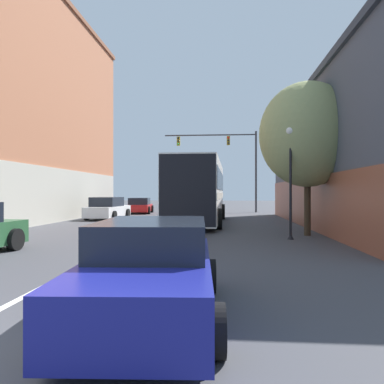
# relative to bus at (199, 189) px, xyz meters

# --- Properties ---
(lane_center_line) EXTENTS (0.14, 46.54, 0.01)m
(lane_center_line) POSITION_rel_bus_xyz_m (-1.91, -0.80, -1.94)
(lane_center_line) COLOR silver
(lane_center_line) RESTS_ON ground_plane
(building_left_brick) EXTENTS (7.04, 21.41, 13.93)m
(building_left_brick) POSITION_rel_bus_xyz_m (-11.77, 0.84, 5.13)
(building_left_brick) COLOR #A86647
(building_left_brick) RESTS_ON ground_plane
(building_right_storefront) EXTENTS (7.60, 21.48, 7.14)m
(building_right_storefront) POSITION_rel_bus_xyz_m (9.20, -1.35, 1.74)
(building_right_storefront) COLOR #4C515B
(building_right_storefront) RESTS_ON ground_plane
(bus) EXTENTS (3.02, 10.92, 3.47)m
(bus) POSITION_rel_bus_xyz_m (0.00, 0.00, 0.00)
(bus) COLOR silver
(bus) RESTS_ON ground_plane
(hatchback_foreground) EXTENTS (2.12, 4.25, 1.34)m
(hatchback_foreground) POSITION_rel_bus_xyz_m (0.41, -15.98, -1.31)
(hatchback_foreground) COLOR navy
(hatchback_foreground) RESTS_ON ground_plane
(parked_car_left_near) EXTENTS (2.30, 4.20, 1.31)m
(parked_car_left_near) POSITION_rel_bus_xyz_m (-5.69, 10.05, -1.32)
(parked_car_left_near) COLOR red
(parked_car_left_near) RESTS_ON ground_plane
(parked_car_left_far) EXTENTS (2.15, 4.70, 1.45)m
(parked_car_left_far) POSITION_rel_bus_xyz_m (-6.31, 3.23, -1.26)
(parked_car_left_far) COLOR silver
(parked_car_left_far) RESTS_ON ground_plane
(traffic_signal_gantry) EXTENTS (8.29, 0.36, 7.25)m
(traffic_signal_gantry) POSITION_rel_bus_xyz_m (1.97, 12.46, 3.28)
(traffic_signal_gantry) COLOR #333338
(traffic_signal_gantry) RESTS_ON ground_plane
(street_lamp) EXTENTS (0.38, 0.38, 4.25)m
(street_lamp) POSITION_rel_bus_xyz_m (3.92, -6.99, 0.87)
(street_lamp) COLOR black
(street_lamp) RESTS_ON ground_plane
(street_tree_near) EXTENTS (3.91, 3.52, 6.29)m
(street_tree_near) POSITION_rel_bus_xyz_m (4.84, -5.61, 2.18)
(street_tree_near) COLOR #3D2D1E
(street_tree_near) RESTS_ON ground_plane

